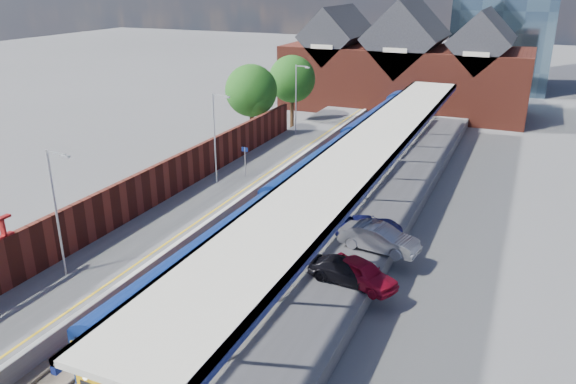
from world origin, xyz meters
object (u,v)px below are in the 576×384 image
Objects in this scene: platform_sign at (245,157)px; parked_car_silver at (379,238)px; parked_car_red at (362,273)px; parked_car_blue at (368,226)px; lamp_post_d at (297,95)px; lamp_post_b at (57,206)px; parked_car_dark at (347,270)px; lamp_post_c at (216,133)px; train at (355,146)px.

parked_car_silver is (13.21, -8.43, -0.92)m from platform_sign.
parked_car_red is 4.24m from parked_car_silver.
parked_car_red is at bearing -43.31° from platform_sign.
platform_sign reaches higher than parked_car_blue.
parked_car_silver is at bearing -56.98° from lamp_post_d.
lamp_post_b reaches higher than parked_car_dark.
platform_sign reaches higher than parked_car_dark.
platform_sign is 0.59× the size of parked_car_blue.
lamp_post_b is at bearing -90.00° from lamp_post_d.
lamp_post_d is at bearing 53.15° from parked_car_red.
parked_car_silver is at bearing -32.52° from platform_sign.
platform_sign is at bearing 41.36° from parked_car_blue.
parked_car_silver is at bearing -23.79° from lamp_post_c.
lamp_post_b is at bearing 110.45° from parked_car_blue.
lamp_post_c is 1.66× the size of parked_car_blue.
lamp_post_c is at bearing -124.26° from platform_sign.
lamp_post_d is 24.89m from parked_car_blue.
lamp_post_c is 17.85m from parked_car_dark.
lamp_post_c is (-7.86, -10.50, 2.87)m from train.
lamp_post_d is at bearing 32.14° from parked_car_dark.
parked_car_red is at bearing -88.67° from parked_car_dark.
parked_car_silver is (-0.22, 4.23, 0.09)m from parked_car_red.
train is at bearing 20.57° from parked_car_dark.
train is at bearing 52.63° from platform_sign.
lamp_post_d is at bearing 145.01° from train.
platform_sign is 0.53× the size of parked_car_silver.
platform_sign is (1.36, 2.00, -2.30)m from lamp_post_c.
lamp_post_b reaches higher than parked_car_silver.
train reaches higher than parked_car_red.
parked_car_blue is at bearing 9.41° from parked_car_dark.
train reaches higher than parked_car_silver.
parked_car_silver reaches higher than parked_car_blue.
lamp_post_c reaches higher than parked_car_dark.
lamp_post_b is (-7.86, -26.50, 2.87)m from train.
parked_car_blue is (-1.36, 5.99, -0.10)m from parked_car_red.
lamp_post_c is at bearing 57.22° from parked_car_dark.
parked_car_dark is at bearing -62.35° from lamp_post_d.
lamp_post_c is 2.80× the size of platform_sign.
platform_sign reaches higher than train.
parked_car_red reaches higher than parked_car_dark.
parked_car_dark is at bearing -73.92° from train.
parked_car_red is (14.79, 5.34, -3.31)m from lamp_post_b.
parked_car_silver is 1.12× the size of parked_car_dark.
parked_car_dark is (-0.64, -4.19, -0.17)m from parked_car_silver.
parked_car_silver is at bearing 33.30° from lamp_post_b.
train reaches higher than parked_car_dark.
parked_car_blue is (-0.51, 5.94, -0.02)m from parked_car_dark.
train is 21.98m from parked_car_dark.
lamp_post_c reaches higher than platform_sign.
parked_car_silver is (6.72, -16.93, -0.35)m from train.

